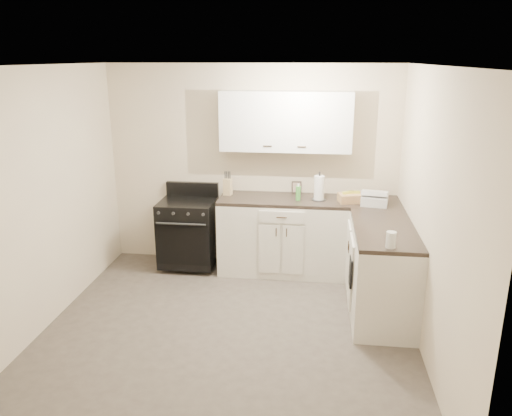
# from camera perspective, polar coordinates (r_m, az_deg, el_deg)

# --- Properties ---
(floor) EXTENTS (3.60, 3.60, 0.00)m
(floor) POSITION_cam_1_polar(r_m,az_deg,el_deg) (5.04, -3.18, -13.77)
(floor) COLOR #473F38
(floor) RESTS_ON ground
(ceiling) EXTENTS (3.60, 3.60, 0.00)m
(ceiling) POSITION_cam_1_polar(r_m,az_deg,el_deg) (4.34, -3.74, 15.96)
(ceiling) COLOR white
(ceiling) RESTS_ON wall_back
(wall_back) EXTENTS (3.60, 0.00, 3.60)m
(wall_back) POSITION_cam_1_polar(r_m,az_deg,el_deg) (6.26, -0.47, 4.73)
(wall_back) COLOR beige
(wall_back) RESTS_ON ground
(wall_right) EXTENTS (0.00, 3.60, 3.60)m
(wall_right) POSITION_cam_1_polar(r_m,az_deg,el_deg) (4.57, 19.35, -0.85)
(wall_right) COLOR beige
(wall_right) RESTS_ON ground
(wall_left) EXTENTS (0.00, 3.60, 3.60)m
(wall_left) POSITION_cam_1_polar(r_m,az_deg,el_deg) (5.16, -23.49, 0.67)
(wall_left) COLOR beige
(wall_left) RESTS_ON ground
(wall_front) EXTENTS (3.60, 0.00, 3.60)m
(wall_front) POSITION_cam_1_polar(r_m,az_deg,el_deg) (2.91, -9.92, -10.37)
(wall_front) COLOR beige
(wall_front) RESTS_ON ground
(base_cabinets_back) EXTENTS (1.55, 0.60, 0.90)m
(base_cabinets_back) POSITION_cam_1_polar(r_m,az_deg,el_deg) (6.15, 3.11, -3.28)
(base_cabinets_back) COLOR silver
(base_cabinets_back) RESTS_ON floor
(base_cabinets_right) EXTENTS (0.60, 1.90, 0.90)m
(base_cabinets_right) POSITION_cam_1_polar(r_m,az_deg,el_deg) (5.58, 13.77, -5.94)
(base_cabinets_right) COLOR silver
(base_cabinets_right) RESTS_ON floor
(countertop_back) EXTENTS (1.55, 0.60, 0.04)m
(countertop_back) POSITION_cam_1_polar(r_m,az_deg,el_deg) (6.01, 3.18, 0.94)
(countertop_back) COLOR black
(countertop_back) RESTS_ON base_cabinets_back
(countertop_right) EXTENTS (0.60, 1.90, 0.04)m
(countertop_right) POSITION_cam_1_polar(r_m,az_deg,el_deg) (5.42, 14.12, -1.35)
(countertop_right) COLOR black
(countertop_right) RESTS_ON base_cabinets_right
(upper_cabinets) EXTENTS (1.55, 0.30, 0.70)m
(upper_cabinets) POSITION_cam_1_polar(r_m,az_deg,el_deg) (5.97, 3.43, 9.86)
(upper_cabinets) COLOR white
(upper_cabinets) RESTS_ON wall_back
(stove) EXTENTS (0.67, 0.58, 0.82)m
(stove) POSITION_cam_1_polar(r_m,az_deg,el_deg) (6.31, -7.76, -2.79)
(stove) COLOR black
(stove) RESTS_ON floor
(knife_block) EXTENTS (0.11, 0.10, 0.21)m
(knife_block) POSITION_cam_1_polar(r_m,az_deg,el_deg) (6.13, -3.25, 2.45)
(knife_block) COLOR #D1B580
(knife_block) RESTS_ON countertop_back
(paper_towel) EXTENTS (0.14, 0.14, 0.29)m
(paper_towel) POSITION_cam_1_polar(r_m,az_deg,el_deg) (5.93, 7.22, 2.28)
(paper_towel) COLOR white
(paper_towel) RESTS_ON countertop_back
(soap_bottle) EXTENTS (0.07, 0.07, 0.17)m
(soap_bottle) POSITION_cam_1_polar(r_m,az_deg,el_deg) (5.90, 4.84, 1.68)
(soap_bottle) COLOR green
(soap_bottle) RESTS_ON countertop_back
(picture_frame) EXTENTS (0.12, 0.04, 0.15)m
(picture_frame) POSITION_cam_1_polar(r_m,az_deg,el_deg) (6.22, 4.66, 2.38)
(picture_frame) COLOR black
(picture_frame) RESTS_ON countertop_back
(wicker_basket) EXTENTS (0.33, 0.25, 0.10)m
(wicker_basket) POSITION_cam_1_polar(r_m,az_deg,el_deg) (5.93, 10.86, 1.13)
(wicker_basket) COLOR tan
(wicker_basket) RESTS_ON countertop_right
(countertop_grill) EXTENTS (0.33, 0.32, 0.11)m
(countertop_grill) POSITION_cam_1_polar(r_m,az_deg,el_deg) (5.88, 13.39, 0.89)
(countertop_grill) COLOR silver
(countertop_grill) RESTS_ON countertop_right
(glass_jar) EXTENTS (0.11, 0.11, 0.15)m
(glass_jar) POSITION_cam_1_polar(r_m,az_deg,el_deg) (4.59, 15.18, -3.53)
(glass_jar) COLOR silver
(glass_jar) RESTS_ON countertop_right
(oven_mitt_near) EXTENTS (0.02, 0.17, 0.29)m
(oven_mitt_near) POSITION_cam_1_polar(r_m,az_deg,el_deg) (5.09, 10.77, -7.26)
(oven_mitt_near) COLOR black
(oven_mitt_near) RESTS_ON base_cabinets_right
(oven_mitt_far) EXTENTS (0.02, 0.14, 0.25)m
(oven_mitt_far) POSITION_cam_1_polar(r_m,az_deg,el_deg) (5.13, 10.75, -6.86)
(oven_mitt_far) COLOR black
(oven_mitt_far) RESTS_ON base_cabinets_right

